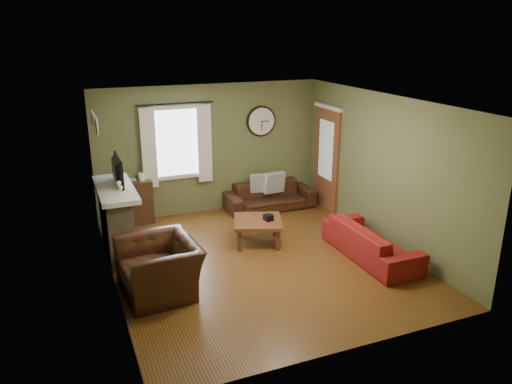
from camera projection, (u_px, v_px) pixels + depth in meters
name	position (u px, v px, depth m)	size (l,w,h in m)	color
floor	(260.00, 260.00, 8.19)	(4.60, 5.20, 0.00)	#593515
ceiling	(260.00, 101.00, 7.37)	(4.60, 5.20, 0.00)	white
wall_left	(108.00, 204.00, 6.95)	(0.00, 5.20, 2.60)	#5E673E
wall_right	(383.00, 170.00, 8.61)	(0.00, 5.20, 2.60)	#5E673E
wall_back	(210.00, 149.00, 10.07)	(4.60, 0.00, 2.60)	#5E673E
wall_front	(350.00, 251.00, 5.50)	(4.60, 0.00, 2.60)	#5E673E
fireplace	(116.00, 223.00, 8.27)	(0.40, 1.40, 1.10)	tan
firebox	(129.00, 235.00, 8.42)	(0.04, 0.60, 0.55)	black
mantel	(115.00, 189.00, 8.10)	(0.58, 1.60, 0.08)	white
tv	(114.00, 174.00, 8.17)	(0.60, 0.08, 0.35)	black
tv_screen	(119.00, 170.00, 8.18)	(0.02, 0.62, 0.36)	#994C3F
medallion_left	(97.00, 126.00, 7.37)	(0.28, 0.28, 0.03)	white
medallion_mid	(95.00, 122.00, 7.67)	(0.28, 0.28, 0.03)	white
medallion_right	(93.00, 119.00, 7.98)	(0.28, 0.28, 0.03)	white
window_pane	(176.00, 143.00, 9.73)	(1.00, 0.02, 1.30)	silver
curtain_rod	(175.00, 104.00, 9.40)	(0.03, 0.03, 1.50)	black
curtain_left	(149.00, 149.00, 9.46)	(0.28, 0.04, 1.55)	white
curtain_right	(205.00, 144.00, 9.86)	(0.28, 0.04, 1.55)	white
wall_clock	(261.00, 121.00, 10.26)	(0.64, 0.06, 0.64)	white
door	(327.00, 159.00, 10.30)	(0.05, 0.90, 2.10)	brown
bookshelf	(134.00, 203.00, 9.61)	(0.72, 0.31, 0.85)	#3D2616
book	(126.00, 176.00, 9.47)	(0.18, 0.24, 0.02)	brown
sofa_brown	(270.00, 196.00, 10.47)	(1.86, 0.73, 0.54)	#341B11
pillow_left	(274.00, 183.00, 10.43)	(0.44, 0.13, 0.44)	#9EA7A6
pillow_right	(259.00, 183.00, 10.40)	(0.39, 0.12, 0.39)	#9EA7A6
sofa_red	(371.00, 241.00, 8.23)	(1.94, 0.76, 0.57)	maroon
armchair	(159.00, 267.00, 7.11)	(1.19, 1.04, 0.77)	#341B11
coffee_table	(258.00, 231.00, 8.79)	(0.82, 0.82, 0.43)	brown
tissue_box	(268.00, 222.00, 8.71)	(0.14, 0.14, 0.11)	black
wine_glass_a	(121.00, 192.00, 7.53)	(0.07, 0.07, 0.19)	white
wine_glass_b	(119.00, 188.00, 7.69)	(0.08, 0.08, 0.22)	white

